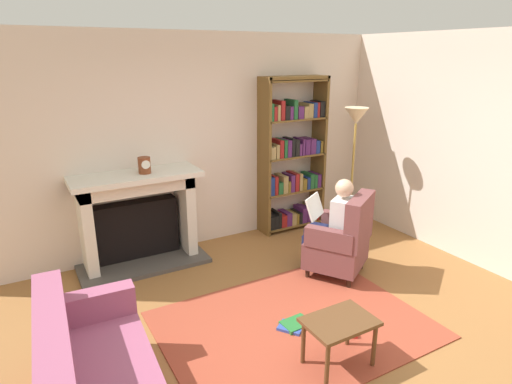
# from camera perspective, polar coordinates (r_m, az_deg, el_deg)

# --- Properties ---
(ground) EXTENTS (14.00, 14.00, 0.00)m
(ground) POSITION_cam_1_polar(r_m,az_deg,el_deg) (4.07, 7.52, -19.11)
(ground) COLOR #986435
(back_wall) EXTENTS (5.60, 0.10, 2.70)m
(back_wall) POSITION_cam_1_polar(r_m,az_deg,el_deg) (5.60, -7.76, 6.45)
(back_wall) COLOR beige
(back_wall) RESTS_ON ground
(side_wall_right) EXTENTS (0.10, 5.20, 2.70)m
(side_wall_right) POSITION_cam_1_polar(r_m,az_deg,el_deg) (6.13, 21.12, 6.39)
(side_wall_right) COLOR beige
(side_wall_right) RESTS_ON ground
(area_rug) EXTENTS (2.40, 1.80, 0.01)m
(area_rug) POSITION_cam_1_polar(r_m,az_deg,el_deg) (4.27, 5.01, -17.02)
(area_rug) COLOR #9D412C
(area_rug) RESTS_ON ground
(fireplace) EXTENTS (1.49, 0.64, 1.14)m
(fireplace) POSITION_cam_1_polar(r_m,az_deg,el_deg) (5.32, -15.28, -3.09)
(fireplace) COLOR #4C4742
(fireplace) RESTS_ON ground
(mantel_clock) EXTENTS (0.14, 0.14, 0.19)m
(mantel_clock) POSITION_cam_1_polar(r_m,az_deg,el_deg) (5.06, -14.48, 3.43)
(mantel_clock) COLOR brown
(mantel_clock) RESTS_ON fireplace
(bookshelf) EXTENTS (0.96, 0.32, 2.15)m
(bookshelf) POSITION_cam_1_polar(r_m,az_deg,el_deg) (6.09, 4.80, 4.51)
(bookshelf) COLOR brown
(bookshelf) RESTS_ON ground
(armchair_reading) EXTENTS (0.87, 0.87, 0.97)m
(armchair_reading) POSITION_cam_1_polar(r_m,az_deg,el_deg) (5.01, 11.31, -6.27)
(armchair_reading) COLOR #331E14
(armchair_reading) RESTS_ON ground
(seated_reader) EXTENTS (0.55, 0.59, 1.14)m
(seated_reader) POSITION_cam_1_polar(r_m,az_deg,el_deg) (4.96, 10.15, -3.96)
(seated_reader) COLOR silver
(seated_reader) RESTS_ON ground
(side_table) EXTENTS (0.56, 0.39, 0.43)m
(side_table) POSITION_cam_1_polar(r_m,az_deg,el_deg) (3.67, 10.97, -17.07)
(side_table) COLOR brown
(side_table) RESTS_ON ground
(scattered_books) EXTENTS (0.71, 0.56, 0.04)m
(scattered_books) POSITION_cam_1_polar(r_m,az_deg,el_deg) (4.23, 8.26, -17.07)
(scattered_books) COLOR red
(scattered_books) RESTS_ON area_rug
(floor_lamp) EXTENTS (0.32, 0.32, 1.77)m
(floor_lamp) POSITION_cam_1_polar(r_m,az_deg,el_deg) (5.92, 12.96, 8.23)
(floor_lamp) COLOR #B7933F
(floor_lamp) RESTS_ON ground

